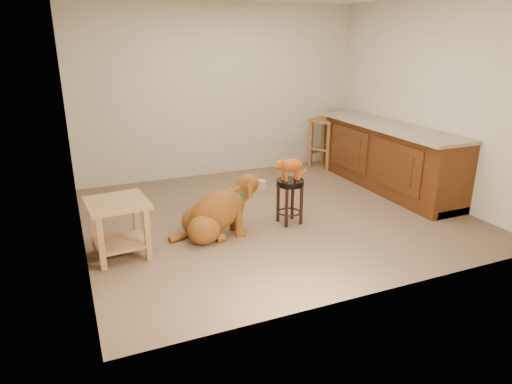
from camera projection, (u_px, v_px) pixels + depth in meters
name	position (u px, v px, depth m)	size (l,w,h in m)	color
floor	(275.00, 214.00, 5.71)	(4.50, 4.00, 0.01)	brown
room_shell	(277.00, 77.00, 5.16)	(4.54, 4.04, 2.62)	beige
cabinet_run	(389.00, 159.00, 6.55)	(0.70, 2.56, 0.94)	#4F260E
padded_stool	(290.00, 193.00, 5.34)	(0.33, 0.33, 0.53)	black
wood_stool	(326.00, 142.00, 7.62)	(0.58, 0.58, 0.82)	brown
side_table	(119.00, 220.00, 4.52)	(0.62, 0.62, 0.60)	#987146
golden_retriever	(217.00, 213.00, 5.02)	(1.16, 0.57, 0.73)	brown
tabby_kitten	(290.00, 166.00, 5.23)	(0.49, 0.21, 0.31)	#A74510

